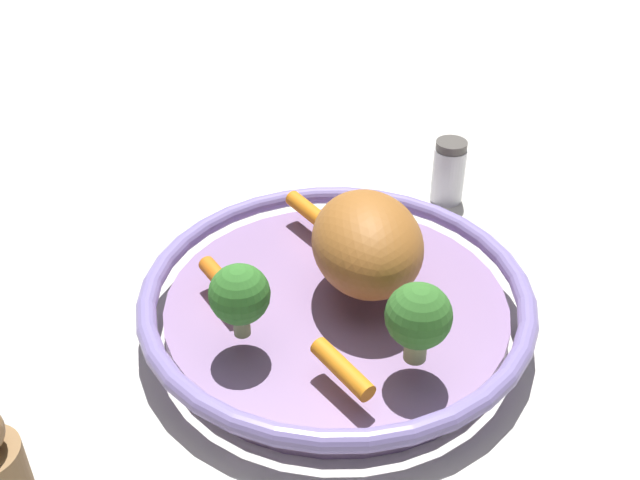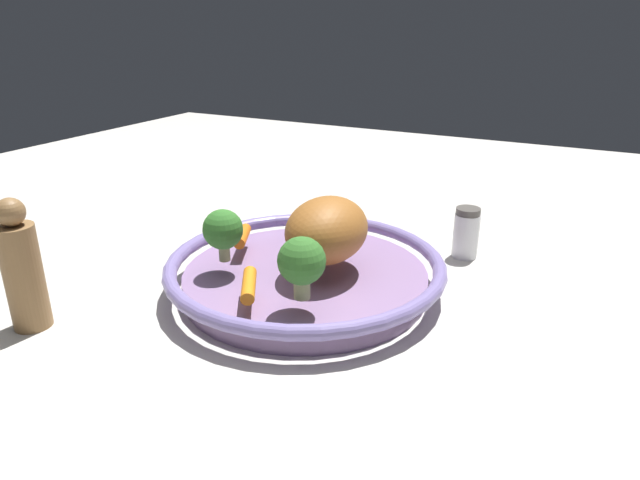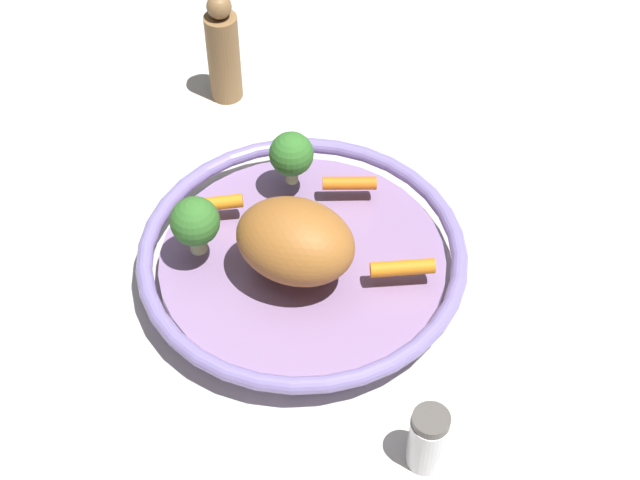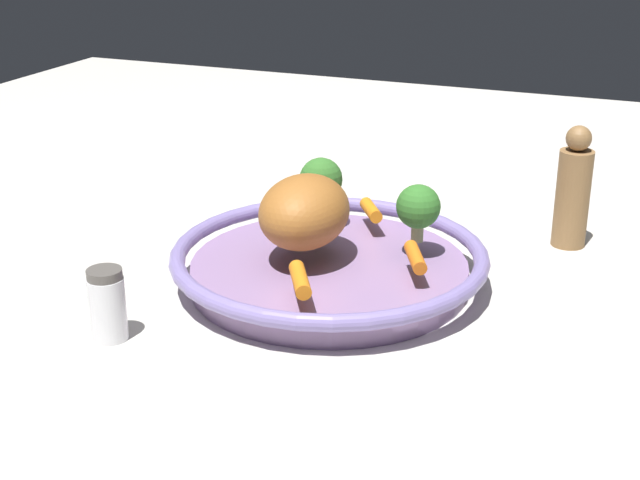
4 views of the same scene
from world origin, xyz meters
name	(u,v)px [view 2 (image 2 of 4)]	position (x,y,z in m)	size (l,w,h in m)	color
ground_plane	(306,290)	(0.00, 0.00, 0.00)	(2.08, 2.08, 0.00)	beige
serving_bowl	(306,273)	(0.00, 0.00, 0.02)	(0.35, 0.35, 0.04)	#8E709E
roast_chicken_piece	(327,230)	(-0.03, -0.01, 0.08)	(0.12, 0.09, 0.08)	#A56329
baby_carrot_back	(243,236)	(0.10, -0.01, 0.05)	(0.01, 0.01, 0.06)	orange
baby_carrot_left	(249,285)	(0.01, 0.11, 0.05)	(0.01, 0.01, 0.06)	orange
baby_carrot_right	(335,224)	(0.01, -0.11, 0.05)	(0.02, 0.02, 0.07)	orange
broccoli_floret_edge	(223,230)	(0.08, 0.05, 0.08)	(0.05, 0.05, 0.06)	#98A866
broccoli_floret_mid	(302,262)	(-0.05, 0.10, 0.09)	(0.05, 0.05, 0.07)	#9AA766
salt_shaker	(466,233)	(-0.15, -0.20, 0.04)	(0.04, 0.04, 0.07)	white
pepper_mill	(22,270)	(0.23, 0.22, 0.07)	(0.04, 0.04, 0.15)	olive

